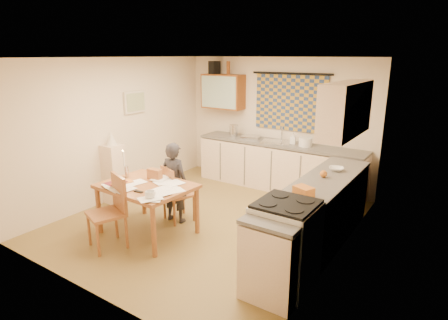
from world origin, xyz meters
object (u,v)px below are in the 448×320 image
Objects in this scene: shelf_stand at (114,174)px; counter_right at (315,219)px; dining_table at (148,209)px; person at (174,183)px; counter_back at (278,166)px; chair_far at (178,204)px; stove at (285,244)px.

counter_right is at bearing 5.64° from shelf_stand.
shelf_stand is at bearing 161.34° from dining_table.
counter_back is at bearing -111.89° from person.
chair_far is 0.36m from person.
counter_back is at bearing 47.60° from shelf_stand.
dining_table is at bearing 79.35° from person.
shelf_stand is (-2.07, -2.26, 0.07)m from counter_back.
dining_table is 1.45m from shelf_stand.
chair_far is at bearing -122.28° from person.
person reaches higher than shelf_stand.
shelf_stand reaches higher than chair_far.
stove reaches higher than counter_right.
counter_right is at bearing 90.00° from stove.
counter_right is at bearing -150.27° from chair_far.
counter_back and counter_right have the same top height.
counter_right is 2.81× the size of shelf_stand.
stove is at bearing -62.71° from counter_back.
dining_table is at bearing -21.52° from shelf_stand.
counter_right is 2.18m from person.
stove is 3.59m from shelf_stand.
chair_far reaches higher than dining_table.
person is at bearing -106.71° from counter_back.
stove is 2.23m from chair_far.
counter_back is 2.31m from chair_far.
stove is 1.13× the size of chair_far.
chair_far is 0.85× the size of shelf_stand.
counter_right is 2.23× the size of dining_table.
shelf_stand is (-1.39, -0.01, -0.11)m from person.
counter_right is 2.94× the size of stove.
shelf_stand reaches higher than counter_back.
counter_back is 3.71× the size of chair_far.
chair_far is (0.07, 0.58, -0.10)m from dining_table.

